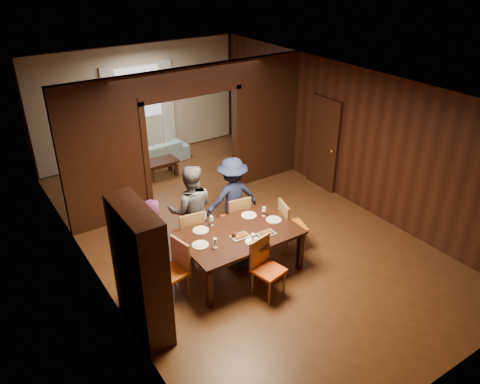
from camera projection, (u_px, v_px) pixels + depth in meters
floor at (235, 229)px, 9.28m from camera, size 9.00×9.00×0.00m
ceiling at (234, 84)px, 7.92m from camera, size 5.50×9.00×0.02m
room_walls at (186, 130)px, 9.96m from camera, size 5.52×9.01×2.90m
person_purple at (151, 255)px, 6.96m from camera, size 0.48×0.69×1.80m
person_grey at (191, 211)px, 8.22m from camera, size 1.02×0.92×1.71m
person_navy at (232, 198)px, 8.77m from camera, size 1.09×0.71×1.59m
sofa at (152, 153)px, 11.97m from camera, size 1.91×0.85×0.55m
serving_bowl at (239, 227)px, 7.85m from camera, size 0.37×0.37×0.09m
dining_table at (239, 251)px, 7.95m from camera, size 1.96×1.22×0.76m
coffee_table at (161, 168)px, 11.34m from camera, size 0.80×0.50×0.40m
chair_left at (171, 271)px, 7.29m from camera, size 0.52×0.52×0.97m
chair_right at (293, 225)px, 8.50m from camera, size 0.54×0.54×0.97m
chair_far_l at (189, 233)px, 8.27m from camera, size 0.49×0.49×0.97m
chair_far_r at (235, 217)px, 8.73m from camera, size 0.50×0.50×0.97m
chair_near at (269, 269)px, 7.34m from camera, size 0.53×0.53×0.97m
hutch at (140, 271)px, 6.47m from camera, size 0.40×1.20×2.00m
door_right at (323, 144)px, 10.48m from camera, size 0.06×0.90×2.10m
window_far at (138, 93)px, 11.75m from camera, size 1.20×0.03×1.30m
curtain_left at (112, 116)px, 11.57m from camera, size 0.35×0.06×2.40m
curtain_right at (167, 106)px, 12.30m from camera, size 0.35×0.06×2.40m
plate_left at (200, 245)px, 7.44m from camera, size 0.27×0.27×0.01m
plate_far_l at (201, 230)px, 7.82m from camera, size 0.27×0.27×0.01m
plate_far_r at (249, 215)px, 8.26m from camera, size 0.27×0.27×0.01m
plate_right at (274, 220)px, 8.12m from camera, size 0.27×0.27×0.01m
plate_near at (254, 242)px, 7.52m from camera, size 0.27×0.27×0.01m
platter_a at (240, 236)px, 7.65m from camera, size 0.30×0.20×0.04m
platter_b at (266, 233)px, 7.71m from camera, size 0.30×0.20×0.04m
wineglass_left at (215, 243)px, 7.33m from camera, size 0.08×0.08×0.18m
wineglass_far at (212, 221)px, 7.93m from camera, size 0.08×0.08×0.18m
wineglass_right at (264, 211)px, 8.21m from camera, size 0.08×0.08×0.18m
tumbler at (253, 238)px, 7.50m from camera, size 0.07×0.07×0.14m
condiment_jar at (234, 235)px, 7.61m from camera, size 0.08×0.08×0.11m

